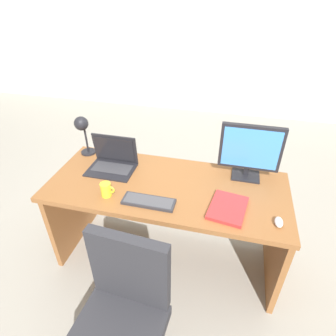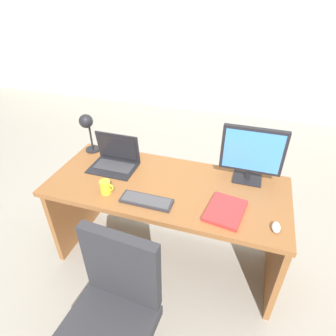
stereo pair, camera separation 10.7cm
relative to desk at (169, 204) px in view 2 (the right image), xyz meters
The scene contains 11 objects.
ground 1.55m from the desk, 90.00° to the left, with size 12.00×12.00×0.00m, color gray.
back_wall 3.35m from the desk, 90.00° to the left, with size 10.00×0.10×2.80m, color silver.
desk is the anchor object (origin of this frame).
monitor 0.73m from the desk, 19.58° to the left, with size 0.43×0.16×0.41m.
laptop 0.55m from the desk, 169.23° to the left, with size 0.35×0.26×0.25m.
keyboard 0.36m from the desk, 104.10° to the right, with size 0.34×0.12×0.02m.
mouse 0.82m from the desk, 19.83° to the right, with size 0.05×0.09×0.04m.
desk_lamp 0.90m from the desk, 165.12° to the left, with size 0.12×0.14×0.34m.
book 0.54m from the desk, 25.01° to the right, with size 0.26×0.31×0.02m.
coffee_mug 0.52m from the desk, 144.38° to the right, with size 0.10×0.07×0.10m.
office_chair 0.91m from the desk, 92.46° to the right, with size 0.56×0.56×0.95m.
Camera 2 is at (0.49, -1.51, 1.96)m, focal length 30.00 mm.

